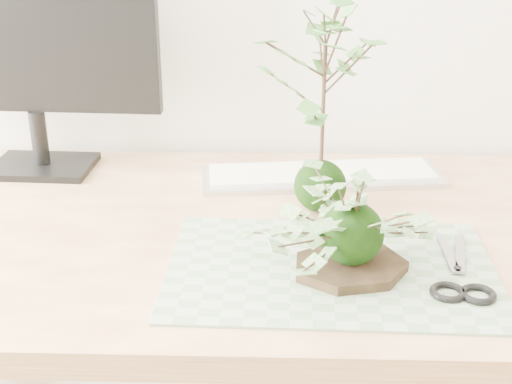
# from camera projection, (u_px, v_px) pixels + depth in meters

# --- Properties ---
(desk) EXTENTS (1.60, 0.70, 0.74)m
(desk) POSITION_uv_depth(u_px,v_px,m) (299.00, 274.00, 1.19)
(desk) COLOR #E0B986
(desk) RESTS_ON ground_plane
(cutting_mat) EXTENTS (0.48, 0.32, 0.00)m
(cutting_mat) POSITION_uv_depth(u_px,v_px,m) (331.00, 269.00, 1.03)
(cutting_mat) COLOR #688C62
(cutting_mat) RESTS_ON desk
(stone_dish) EXTENTS (0.20, 0.20, 0.01)m
(stone_dish) POSITION_uv_depth(u_px,v_px,m) (350.00, 267.00, 1.01)
(stone_dish) COLOR black
(stone_dish) RESTS_ON cutting_mat
(ivy_kokedama) EXTENTS (0.32, 0.32, 0.18)m
(ivy_kokedama) POSITION_uv_depth(u_px,v_px,m) (353.00, 206.00, 0.98)
(ivy_kokedama) COLOR black
(ivy_kokedama) RESTS_ON stone_dish
(maple_kokedama) EXTENTS (0.22, 0.22, 0.37)m
(maple_kokedama) POSITION_uv_depth(u_px,v_px,m) (325.00, 59.00, 1.12)
(maple_kokedama) COLOR black
(maple_kokedama) RESTS_ON desk
(keyboard) EXTENTS (0.46, 0.19, 0.02)m
(keyboard) POSITION_uv_depth(u_px,v_px,m) (321.00, 175.00, 1.34)
(keyboard) COLOR #BBBBC5
(keyboard) RESTS_ON desk
(monitor) EXTENTS (0.48, 0.15, 0.42)m
(monitor) POSITION_uv_depth(u_px,v_px,m) (29.00, 44.00, 1.30)
(monitor) COLOR black
(monitor) RESTS_ON desk
(scissors) EXTENTS (0.09, 0.20, 0.01)m
(scissors) POSITION_uv_depth(u_px,v_px,m) (463.00, 284.00, 0.98)
(scissors) COLOR gray
(scissors) RESTS_ON cutting_mat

